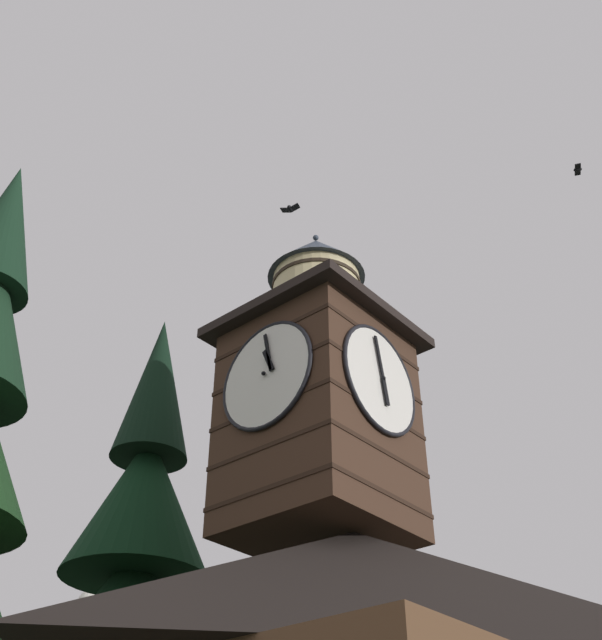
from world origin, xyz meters
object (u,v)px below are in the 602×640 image
moon (93,604)px  flying_bird_high (578,170)px  clock_tower (318,394)px  flying_bird_low (290,209)px

moon → flying_bird_high: size_ratio=4.04×
clock_tower → flying_bird_low: (0.18, -0.78, 6.30)m
clock_tower → moon: moon is taller
clock_tower → flying_bird_low: 6.36m
clock_tower → moon: (-18.38, -33.86, 5.17)m
moon → clock_tower: bearing=61.5°
clock_tower → flying_bird_high: 11.30m
clock_tower → moon: size_ratio=4.20×
moon → flying_bird_high: 41.66m
clock_tower → flying_bird_low: bearing=-76.8°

